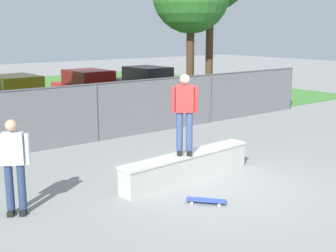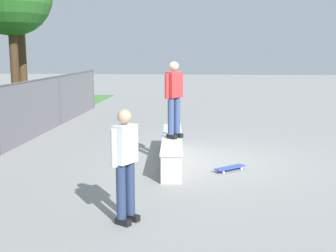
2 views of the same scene
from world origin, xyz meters
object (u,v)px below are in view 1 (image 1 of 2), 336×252
object	(u,v)px
concrete_ledge	(187,166)
skateboarder	(185,111)
car_red	(90,89)
car_black	(149,84)
skateboard	(206,200)
car_yellow	(16,96)
bystander	(14,163)

from	to	relation	value
concrete_ledge	skateboarder	bearing A→B (deg)	-159.16
car_red	car_black	world-z (taller)	same
skateboard	car_black	world-z (taller)	car_black
skateboarder	car_black	xyz separation A→B (m)	(6.44, 10.31, -0.81)
skateboarder	car_yellow	size ratio (longest dim) A/B	0.43
skateboarder	car_black	distance (m)	12.19
car_black	concrete_ledge	bearing A→B (deg)	-121.54
car_red	car_black	xyz separation A→B (m)	(3.15, -0.15, 0.00)
skateboard	car_red	bearing A→B (deg)	71.99
car_red	bystander	size ratio (longest dim) A/B	2.34
car_yellow	car_red	xyz separation A→B (m)	(3.47, 0.39, 0.00)
car_yellow	skateboarder	bearing A→B (deg)	-88.97
car_yellow	bystander	bearing A→B (deg)	-110.15
skateboard	car_yellow	distance (m)	11.43
concrete_ledge	skateboard	bearing A→B (deg)	-116.47
concrete_ledge	car_red	xyz separation A→B (m)	(3.14, 10.40, 0.52)
concrete_ledge	car_yellow	world-z (taller)	car_yellow
bystander	car_black	bearing A→B (deg)	44.10
car_red	skateboarder	bearing A→B (deg)	-107.46
car_yellow	car_red	distance (m)	3.49
car_yellow	car_black	world-z (taller)	same
car_yellow	concrete_ledge	bearing A→B (deg)	-88.13
skateboard	skateboarder	bearing A→B (deg)	67.75
car_red	bystander	bearing A→B (deg)	-125.02
concrete_ledge	car_black	bearing A→B (deg)	58.46
car_red	concrete_ledge	bearing A→B (deg)	-106.82
concrete_ledge	car_yellow	bearing A→B (deg)	91.87
skateboard	bystander	distance (m)	3.76
car_red	bystander	distance (m)	12.17
car_black	bystander	size ratio (longest dim) A/B	2.34
concrete_ledge	car_red	bearing A→B (deg)	73.18
car_red	bystander	world-z (taller)	bystander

